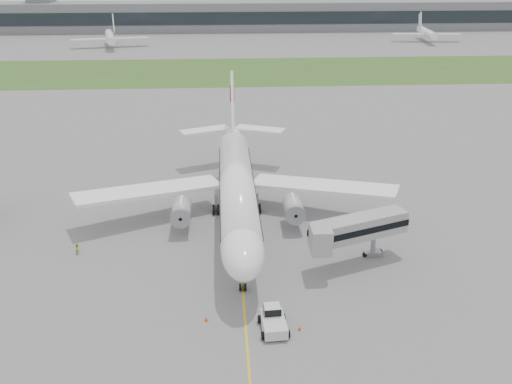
{
  "coord_description": "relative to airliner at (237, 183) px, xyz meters",
  "views": [
    {
      "loc": [
        -2.09,
        -72.49,
        36.82
      ],
      "look_at": [
        2.64,
        2.0,
        5.42
      ],
      "focal_mm": 40.0,
      "sensor_mm": 36.0,
      "label": 1
    }
  ],
  "objects": [
    {
      "name": "airliner",
      "position": [
        0.0,
        0.0,
        0.0
      ],
      "size": [
        48.13,
        53.95,
        17.88
      ],
      "color": "white",
      "rests_on": "ground"
    },
    {
      "name": "jet_bridge",
      "position": [
        14.18,
        -14.34,
        -0.86
      ],
      "size": [
        13.52,
        8.44,
        6.49
      ],
      "rotation": [
        0.0,
        0.0,
        0.37
      ],
      "color": "gray",
      "rests_on": "ground"
    },
    {
      "name": "distant_aircraft_right",
      "position": [
        90.5,
        178.74,
        -5.66
      ],
      "size": [
        32.52,
        29.35,
        11.49
      ],
      "primitive_type": null,
      "rotation": [
        0.0,
        0.0,
        -0.1
      ],
      "color": "white",
      "rests_on": "ground"
    },
    {
      "name": "control_tower",
      "position": [
        -90.0,
        227.13,
        -5.66
      ],
      "size": [
        12.0,
        12.0,
        56.0
      ],
      "primitive_type": null,
      "color": "gray",
      "rests_on": "ground"
    },
    {
      "name": "pushback_tug",
      "position": [
        2.9,
        -27.37,
        -4.64
      ],
      "size": [
        3.17,
        4.49,
        2.23
      ],
      "rotation": [
        0.0,
        0.0,
        0.06
      ],
      "color": "silver",
      "rests_on": "ground"
    },
    {
      "name": "terminal_building",
      "position": [
        0.0,
        225.0,
        1.34
      ],
      "size": [
        320.0,
        22.3,
        14.0
      ],
      "color": "gray",
      "rests_on": "ground"
    },
    {
      "name": "distant_aircraft_left",
      "position": [
        -47.67,
        171.16,
        -5.66
      ],
      "size": [
        36.72,
        33.84,
        12.1
      ],
      "primitive_type": null,
      "rotation": [
        0.0,
        0.0,
        0.21
      ],
      "color": "white",
      "rests_on": "ground"
    },
    {
      "name": "ground_crew_near",
      "position": [
        2.75,
        -24.9,
        -4.81
      ],
      "size": [
        0.71,
        0.56,
        1.71
      ],
      "primitive_type": "imported",
      "rotation": [
        0.0,
        0.0,
        3.41
      ],
      "color": "#AEE025",
      "rests_on": "ground"
    },
    {
      "name": "ground",
      "position": [
        0.0,
        -4.87,
        -5.66
      ],
      "size": [
        600.0,
        600.0,
        0.0
      ],
      "primitive_type": "plane",
      "color": "gray",
      "rests_on": "ground"
    },
    {
      "name": "grass_strip",
      "position": [
        0.0,
        115.13,
        -5.65
      ],
      "size": [
        600.0,
        50.0,
        0.02
      ],
      "primitive_type": "cube",
      "color": "#325921",
      "rests_on": "ground"
    },
    {
      "name": "safety_cone_right",
      "position": [
        5.66,
        -27.95,
        -5.42
      ],
      "size": [
        0.36,
        0.36,
        0.49
      ],
      "primitive_type": "cone",
      "color": "#D8410B",
      "rests_on": "ground"
    },
    {
      "name": "apron_markings",
      "position": [
        0.0,
        -9.87,
        -5.66
      ],
      "size": [
        70.0,
        70.0,
        0.04
      ],
      "primitive_type": null,
      "color": "gold",
      "rests_on": "ground"
    },
    {
      "name": "ground_crew_far",
      "position": [
        -21.38,
        -9.59,
        -4.89
      ],
      "size": [
        0.82,
        0.91,
        1.54
      ],
      "primitive_type": "imported",
      "rotation": [
        0.0,
        0.0,
        1.18
      ],
      "color": "#C3D523",
      "rests_on": "ground"
    },
    {
      "name": "safety_cone_left",
      "position": [
        -4.22,
        -25.71,
        -5.38
      ],
      "size": [
        0.4,
        0.4,
        0.56
      ],
      "primitive_type": "cone",
      "color": "#D8410B",
      "rests_on": "ground"
    }
  ]
}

